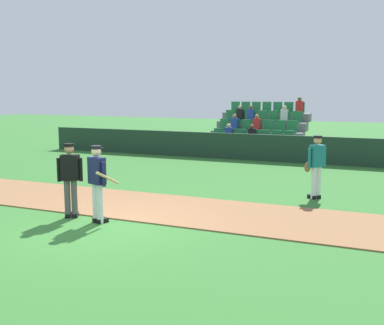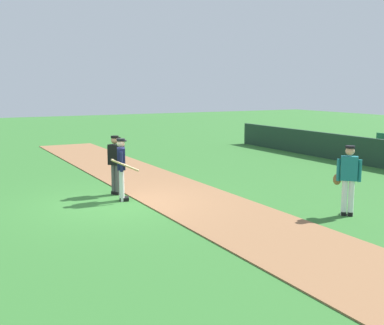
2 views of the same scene
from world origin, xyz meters
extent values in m
plane|color=#33702D|center=(0.00, 0.00, 0.00)|extent=(80.00, 80.00, 0.00)
cube|color=#936642|center=(0.00, 1.95, 0.01)|extent=(28.00, 2.78, 0.03)
cube|color=#1E3828|center=(0.00, 11.08, 0.57)|extent=(20.00, 0.16, 1.14)
cube|color=slate|center=(0.00, 13.38, 0.15)|extent=(4.45, 3.80, 0.30)
cube|color=slate|center=(0.00, 12.10, 0.50)|extent=(4.35, 0.85, 0.40)
cube|color=#237542|center=(-1.65, 12.00, 0.75)|extent=(0.44, 0.40, 0.08)
cube|color=#237542|center=(-1.65, 12.22, 1.00)|extent=(0.44, 0.08, 0.50)
cube|color=#237542|center=(-1.10, 12.00, 0.75)|extent=(0.44, 0.40, 0.08)
cube|color=#237542|center=(-1.10, 12.22, 1.00)|extent=(0.44, 0.08, 0.50)
cube|color=#263F99|center=(-1.10, 12.05, 1.05)|extent=(0.32, 0.22, 0.52)
sphere|color=beige|center=(-1.10, 12.05, 1.40)|extent=(0.20, 0.20, 0.20)
cube|color=#237542|center=(-0.55, 12.00, 0.75)|extent=(0.44, 0.40, 0.08)
cube|color=#237542|center=(-0.55, 12.22, 1.00)|extent=(0.44, 0.08, 0.50)
cube|color=#237542|center=(0.00, 12.00, 0.75)|extent=(0.44, 0.40, 0.08)
cube|color=#237542|center=(0.00, 12.22, 1.00)|extent=(0.44, 0.08, 0.50)
cube|color=black|center=(0.00, 12.05, 1.05)|extent=(0.32, 0.22, 0.52)
sphere|color=brown|center=(0.00, 12.05, 1.40)|extent=(0.20, 0.20, 0.20)
cube|color=#237542|center=(0.55, 12.00, 0.75)|extent=(0.44, 0.40, 0.08)
cube|color=#237542|center=(0.55, 12.22, 1.00)|extent=(0.44, 0.08, 0.50)
cube|color=#237542|center=(1.10, 12.00, 0.75)|extent=(0.44, 0.40, 0.08)
cube|color=#237542|center=(1.10, 12.22, 1.00)|extent=(0.44, 0.08, 0.50)
cube|color=#237542|center=(1.65, 12.00, 0.75)|extent=(0.44, 0.40, 0.08)
cube|color=#237542|center=(1.65, 12.22, 1.00)|extent=(0.44, 0.08, 0.50)
cube|color=slate|center=(0.00, 12.95, 0.90)|extent=(4.35, 0.85, 0.40)
cube|color=#237542|center=(-1.65, 12.85, 1.15)|extent=(0.44, 0.40, 0.08)
cube|color=#237542|center=(-1.65, 13.07, 1.40)|extent=(0.44, 0.08, 0.50)
cube|color=#237542|center=(-1.10, 12.85, 1.15)|extent=(0.44, 0.40, 0.08)
cube|color=#237542|center=(-1.10, 13.07, 1.40)|extent=(0.44, 0.08, 0.50)
cube|color=#263F99|center=(-1.10, 12.90, 1.45)|extent=(0.32, 0.22, 0.52)
sphere|color=#9E7051|center=(-1.10, 12.90, 1.80)|extent=(0.20, 0.20, 0.20)
cube|color=#237542|center=(-0.55, 12.85, 1.15)|extent=(0.44, 0.40, 0.08)
cube|color=#237542|center=(-0.55, 13.07, 1.40)|extent=(0.44, 0.08, 0.50)
cube|color=#237542|center=(0.00, 12.85, 1.15)|extent=(0.44, 0.40, 0.08)
cube|color=#237542|center=(0.00, 13.07, 1.40)|extent=(0.44, 0.08, 0.50)
cube|color=red|center=(0.00, 12.90, 1.45)|extent=(0.32, 0.22, 0.52)
sphere|color=#9E7051|center=(0.00, 12.90, 1.80)|extent=(0.20, 0.20, 0.20)
cube|color=#237542|center=(0.55, 12.85, 1.15)|extent=(0.44, 0.40, 0.08)
cube|color=#237542|center=(0.55, 13.07, 1.40)|extent=(0.44, 0.08, 0.50)
cube|color=#237542|center=(1.10, 12.85, 1.15)|extent=(0.44, 0.40, 0.08)
cube|color=#237542|center=(1.10, 13.07, 1.40)|extent=(0.44, 0.08, 0.50)
cube|color=#237542|center=(1.65, 12.85, 1.15)|extent=(0.44, 0.40, 0.08)
cube|color=#237542|center=(1.65, 13.07, 1.40)|extent=(0.44, 0.08, 0.50)
cube|color=slate|center=(0.00, 13.80, 1.30)|extent=(4.35, 0.85, 0.40)
cube|color=#237542|center=(-1.65, 13.70, 1.55)|extent=(0.44, 0.40, 0.08)
cube|color=#237542|center=(-1.65, 13.92, 1.80)|extent=(0.44, 0.08, 0.50)
cube|color=#237542|center=(-1.10, 13.70, 1.55)|extent=(0.44, 0.40, 0.08)
cube|color=#237542|center=(-1.10, 13.92, 1.80)|extent=(0.44, 0.08, 0.50)
cube|color=black|center=(-1.10, 13.75, 1.85)|extent=(0.32, 0.22, 0.52)
sphere|color=tan|center=(-1.10, 13.75, 2.20)|extent=(0.20, 0.20, 0.20)
cube|color=#237542|center=(-0.55, 13.70, 1.55)|extent=(0.44, 0.40, 0.08)
cube|color=#237542|center=(-0.55, 13.92, 1.80)|extent=(0.44, 0.08, 0.50)
cube|color=#263F99|center=(-0.55, 13.75, 1.85)|extent=(0.32, 0.22, 0.52)
sphere|color=brown|center=(-0.55, 13.75, 2.20)|extent=(0.20, 0.20, 0.20)
cube|color=#237542|center=(0.00, 13.70, 1.55)|extent=(0.44, 0.40, 0.08)
cube|color=#237542|center=(0.00, 13.92, 1.80)|extent=(0.44, 0.08, 0.50)
cube|color=#237542|center=(0.55, 13.70, 1.55)|extent=(0.44, 0.40, 0.08)
cube|color=#237542|center=(0.55, 13.92, 1.80)|extent=(0.44, 0.08, 0.50)
cube|color=#237542|center=(1.10, 13.70, 1.55)|extent=(0.44, 0.40, 0.08)
cube|color=#237542|center=(1.10, 13.92, 1.80)|extent=(0.44, 0.08, 0.50)
cube|color=silver|center=(1.10, 13.75, 1.85)|extent=(0.32, 0.22, 0.52)
sphere|color=beige|center=(1.10, 13.75, 2.20)|extent=(0.20, 0.20, 0.20)
cube|color=#237542|center=(1.65, 13.70, 1.55)|extent=(0.44, 0.40, 0.08)
cube|color=#237542|center=(1.65, 13.92, 1.80)|extent=(0.44, 0.08, 0.50)
cube|color=slate|center=(0.00, 14.65, 1.70)|extent=(4.35, 0.85, 0.40)
cube|color=#237542|center=(-1.65, 14.55, 1.95)|extent=(0.44, 0.40, 0.08)
cube|color=#237542|center=(-1.65, 14.77, 2.20)|extent=(0.44, 0.08, 0.50)
cube|color=#237542|center=(-1.10, 14.55, 1.95)|extent=(0.44, 0.40, 0.08)
cube|color=#237542|center=(-1.10, 14.77, 2.20)|extent=(0.44, 0.08, 0.50)
cube|color=#237542|center=(-0.55, 14.55, 1.95)|extent=(0.44, 0.40, 0.08)
cube|color=#237542|center=(-0.55, 14.77, 2.20)|extent=(0.44, 0.08, 0.50)
cube|color=#237542|center=(0.00, 14.55, 1.95)|extent=(0.44, 0.40, 0.08)
cube|color=#237542|center=(0.00, 14.77, 2.20)|extent=(0.44, 0.08, 0.50)
cube|color=#237542|center=(0.55, 14.55, 1.95)|extent=(0.44, 0.40, 0.08)
cube|color=#237542|center=(0.55, 14.77, 2.20)|extent=(0.44, 0.08, 0.50)
cube|color=#237542|center=(1.10, 14.55, 1.95)|extent=(0.44, 0.40, 0.08)
cube|color=#237542|center=(1.10, 14.77, 2.20)|extent=(0.44, 0.08, 0.50)
cube|color=#237542|center=(1.65, 14.55, 1.95)|extent=(0.44, 0.40, 0.08)
cube|color=#237542|center=(1.65, 14.77, 2.20)|extent=(0.44, 0.08, 0.50)
cube|color=red|center=(1.65, 14.60, 2.25)|extent=(0.32, 0.22, 0.52)
sphere|color=brown|center=(1.65, 14.60, 2.60)|extent=(0.20, 0.20, 0.20)
cylinder|color=white|center=(-0.29, 0.22, 0.45)|extent=(0.14, 0.14, 0.90)
cylinder|color=white|center=(-0.13, 0.17, 0.45)|extent=(0.14, 0.14, 0.90)
cube|color=black|center=(-0.27, 0.28, 0.05)|extent=(0.20, 0.28, 0.10)
cube|color=black|center=(-0.12, 0.22, 0.05)|extent=(0.20, 0.28, 0.10)
cube|color=#191E47|center=(-0.21, 0.19, 1.20)|extent=(0.45, 0.34, 0.60)
cylinder|color=#191E47|center=(-0.45, 0.28, 1.15)|extent=(0.09, 0.09, 0.55)
cylinder|color=#191E47|center=(0.03, 0.11, 1.15)|extent=(0.09, 0.09, 0.55)
sphere|color=beige|center=(-0.21, 0.19, 1.63)|extent=(0.22, 0.22, 0.22)
cylinder|color=black|center=(-0.21, 0.19, 1.73)|extent=(0.23, 0.23, 0.06)
cube|color=black|center=(-0.18, 0.29, 1.70)|extent=(0.21, 0.17, 0.02)
cylinder|color=tan|center=(0.06, 0.21, 1.05)|extent=(0.09, 0.80, 0.41)
cylinder|color=#4C4C4C|center=(-1.11, 0.27, 0.45)|extent=(0.14, 0.14, 0.90)
cylinder|color=#4C4C4C|center=(-0.97, 0.35, 0.45)|extent=(0.14, 0.14, 0.90)
cube|color=black|center=(-1.14, 0.32, 0.05)|extent=(0.23, 0.29, 0.10)
cube|color=black|center=(-1.00, 0.40, 0.05)|extent=(0.23, 0.29, 0.10)
cube|color=black|center=(-1.04, 0.31, 1.20)|extent=(0.46, 0.38, 0.60)
cylinder|color=black|center=(-1.26, 0.19, 1.15)|extent=(0.09, 0.09, 0.55)
cylinder|color=black|center=(-0.82, 0.43, 1.15)|extent=(0.09, 0.09, 0.55)
sphere|color=#9E7051|center=(-1.04, 0.31, 1.63)|extent=(0.22, 0.22, 0.22)
cylinder|color=black|center=(-1.04, 0.31, 1.73)|extent=(0.23, 0.23, 0.06)
cube|color=black|center=(-1.09, 0.40, 1.70)|extent=(0.22, 0.19, 0.02)
cube|color=black|center=(-1.10, 0.42, 1.20)|extent=(0.43, 0.28, 0.56)
cylinder|color=white|center=(3.91, 4.53, 0.45)|extent=(0.14, 0.14, 0.90)
cylinder|color=white|center=(4.02, 4.65, 0.45)|extent=(0.14, 0.14, 0.90)
cube|color=black|center=(3.86, 4.57, 0.05)|extent=(0.27, 0.27, 0.10)
cube|color=black|center=(3.97, 4.69, 0.05)|extent=(0.27, 0.27, 0.10)
cube|color=#197075|center=(3.96, 4.59, 1.20)|extent=(0.43, 0.44, 0.60)
cylinder|color=#197075|center=(3.79, 4.41, 1.15)|extent=(0.09, 0.09, 0.55)
cylinder|color=#197075|center=(4.13, 4.77, 1.15)|extent=(0.09, 0.09, 0.55)
sphere|color=tan|center=(3.96, 4.59, 1.63)|extent=(0.22, 0.22, 0.22)
cylinder|color=black|center=(3.96, 4.59, 1.73)|extent=(0.23, 0.23, 0.06)
cube|color=black|center=(3.89, 4.66, 1.70)|extent=(0.21, 0.21, 0.02)
ellipsoid|color=brown|center=(3.74, 4.43, 0.90)|extent=(0.22, 0.23, 0.28)
camera|label=1|loc=(5.75, -8.40, 2.94)|focal=43.60mm
camera|label=2|loc=(12.53, -4.38, 3.21)|focal=45.53mm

